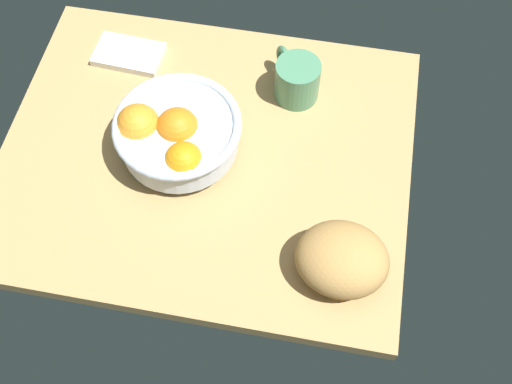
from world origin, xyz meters
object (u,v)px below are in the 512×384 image
(napkin_folded, at_px, (129,54))
(mug, at_px, (297,79))
(bread_loaf, at_px, (342,259))
(fruit_bowl, at_px, (175,133))

(napkin_folded, relative_size, mug, 1.18)
(bread_loaf, height_order, mug, bread_loaf)
(bread_loaf, relative_size, mug, 1.33)
(fruit_bowl, distance_m, mug, 0.26)
(bread_loaf, bearing_deg, fruit_bowl, -29.70)
(bread_loaf, distance_m, mug, 0.37)
(bread_loaf, bearing_deg, napkin_folded, -39.18)
(fruit_bowl, relative_size, bread_loaf, 1.49)
(napkin_folded, bearing_deg, bread_loaf, 140.82)
(bread_loaf, xyz_separation_m, napkin_folded, (0.47, -0.38, -0.04))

